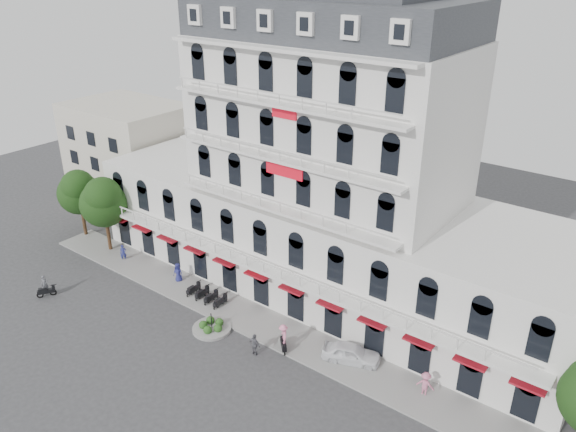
# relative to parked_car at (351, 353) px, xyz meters

# --- Properties ---
(ground) EXTENTS (120.00, 120.00, 0.00)m
(ground) POSITION_rel_parked_car_xyz_m (-8.12, -9.50, -0.75)
(ground) COLOR #38383A
(ground) RESTS_ON ground
(sidewalk) EXTENTS (53.00, 4.00, 0.16)m
(sidewalk) POSITION_rel_parked_car_xyz_m (-8.12, -0.50, -0.67)
(sidewalk) COLOR gray
(sidewalk) RESTS_ON ground
(main_building) EXTENTS (45.00, 15.00, 25.80)m
(main_building) POSITION_rel_parked_car_xyz_m (-8.12, 8.50, 9.21)
(main_building) COLOR silver
(main_building) RESTS_ON ground
(flank_building_west) EXTENTS (14.00, 10.00, 12.00)m
(flank_building_west) POSITION_rel_parked_car_xyz_m (-38.12, 10.50, 5.25)
(flank_building_west) COLOR beige
(flank_building_west) RESTS_ON ground
(traffic_island) EXTENTS (3.20, 3.20, 1.60)m
(traffic_island) POSITION_rel_parked_car_xyz_m (-11.12, -3.50, -0.49)
(traffic_island) COLOR gray
(traffic_island) RESTS_ON ground
(parked_scooter_row) EXTENTS (4.40, 1.80, 1.10)m
(parked_scooter_row) POSITION_rel_parked_car_xyz_m (-14.47, -0.70, -0.75)
(parked_scooter_row) COLOR black
(parked_scooter_row) RESTS_ON ground
(tree_west_outer) EXTENTS (4.50, 4.48, 7.76)m
(tree_west_outer) POSITION_rel_parked_car_xyz_m (-34.07, 0.48, 4.60)
(tree_west_outer) COLOR #382314
(tree_west_outer) RESTS_ON ground
(tree_west_inner) EXTENTS (4.76, 4.76, 8.25)m
(tree_west_inner) POSITION_rel_parked_car_xyz_m (-29.07, -0.02, 4.93)
(tree_west_inner) COLOR #382314
(tree_west_inner) RESTS_ON ground
(parked_car) EXTENTS (4.74, 3.19, 1.50)m
(parked_car) POSITION_rel_parked_car_xyz_m (0.00, 0.00, 0.00)
(parked_car) COLOR white
(parked_car) RESTS_ON ground
(rider_west) EXTENTS (1.06, 1.53, 2.15)m
(rider_west) POSITION_rel_parked_car_xyz_m (-26.40, -8.90, 0.22)
(rider_west) COLOR black
(rider_west) RESTS_ON ground
(rider_center) EXTENTS (1.35, 1.36, 2.36)m
(rider_center) POSITION_rel_parked_car_xyz_m (-4.85, -2.03, 0.51)
(rider_center) COLOR black
(rider_center) RESTS_ON ground
(pedestrian_left) EXTENTS (1.06, 0.82, 1.93)m
(pedestrian_left) POSITION_rel_parked_car_xyz_m (-18.84, 0.00, 0.22)
(pedestrian_left) COLOR navy
(pedestrian_left) RESTS_ON ground
(pedestrian_mid) EXTENTS (1.12, 0.53, 1.87)m
(pedestrian_mid) POSITION_rel_parked_car_xyz_m (-6.27, -3.77, 0.18)
(pedestrian_mid) COLOR slate
(pedestrian_mid) RESTS_ON ground
(pedestrian_right) EXTENTS (1.34, 0.88, 1.94)m
(pedestrian_right) POSITION_rel_parked_car_xyz_m (5.96, 0.00, 0.22)
(pedestrian_right) COLOR #CE6D8F
(pedestrian_right) RESTS_ON ground
(pedestrian_far) EXTENTS (0.72, 0.76, 1.76)m
(pedestrian_far) POSITION_rel_parked_car_xyz_m (-26.20, -0.56, 0.13)
(pedestrian_far) COLOR navy
(pedestrian_far) RESTS_ON ground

